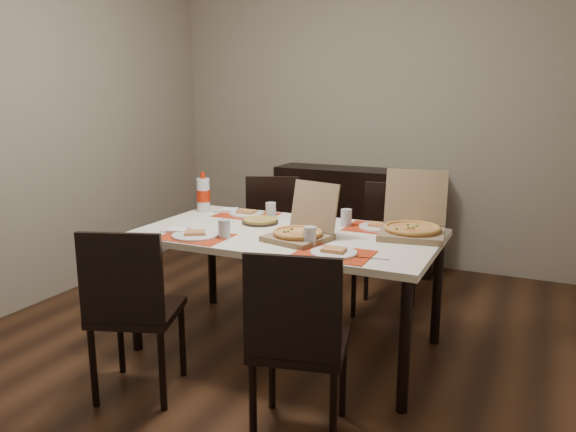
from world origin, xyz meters
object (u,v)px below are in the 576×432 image
object	(u,v)px
pizza_box_center	(301,231)
sideboard	(356,217)
chair_near_right	(297,339)
soda_bottle	(203,195)
chair_far_left	(271,231)
chair_far_right	(388,242)
dip_bowl	(307,226)
dining_table	(288,242)
chair_near_left	(132,306)

from	to	relation	value
pizza_box_center	sideboard	bearing A→B (deg)	98.83
chair_near_right	soda_bottle	world-z (taller)	soda_bottle
chair_far_left	pizza_box_center	size ratio (longest dim) A/B	2.21
chair_far_right	dip_bowl	world-z (taller)	chair_far_right
chair_near_right	chair_far_left	size ratio (longest dim) A/B	1.00
soda_bottle	chair_far_left	bearing A→B (deg)	63.05
chair_far_right	chair_far_left	bearing A→B (deg)	-175.84
sideboard	pizza_box_center	distance (m)	2.04
dining_table	dip_bowl	distance (m)	0.17
chair_far_left	soda_bottle	size ratio (longest dim) A/B	3.26
chair_near_right	soda_bottle	size ratio (longest dim) A/B	3.26
chair_far_right	dip_bowl	xyz separation A→B (m)	(-0.33, -0.76, 0.25)
sideboard	chair_near_right	bearing A→B (deg)	-77.20
chair_far_left	sideboard	bearing A→B (deg)	70.52
dip_bowl	pizza_box_center	bearing A→B (deg)	-73.81
dining_table	chair_near_left	bearing A→B (deg)	-117.68
dining_table	dip_bowl	xyz separation A→B (m)	(0.07, 0.13, 0.08)
sideboard	pizza_box_center	bearing A→B (deg)	-81.17
dip_bowl	chair_far_left	bearing A→B (deg)	130.74
chair_far_left	soda_bottle	world-z (taller)	soda_bottle
pizza_box_center	chair_near_right	bearing A→B (deg)	-67.48
chair_near_right	chair_far_right	world-z (taller)	same
sideboard	dip_bowl	xyz separation A→B (m)	(0.23, -1.72, 0.31)
chair_near_right	chair_far_left	xyz separation A→B (m)	(-0.99, 1.71, 0.00)
chair_near_left	chair_far_right	xyz separation A→B (m)	(0.86, 1.79, 0.00)
dining_table	chair_near_right	distance (m)	1.02
chair_near_left	chair_near_right	world-z (taller)	same
chair_near_left	soda_bottle	xyz separation A→B (m)	(-0.33, 1.19, 0.36)
chair_near_right	pizza_box_center	xyz separation A→B (m)	(-0.31, 0.76, 0.29)
chair_near_right	dip_bowl	distance (m)	1.12
dip_bowl	chair_near_right	bearing A→B (deg)	-69.05
dip_bowl	sideboard	bearing A→B (deg)	97.68
soda_bottle	chair_near_left	bearing A→B (deg)	-74.48
chair_far_right	dip_bowl	size ratio (longest dim) A/B	8.47
chair_far_right	soda_bottle	xyz separation A→B (m)	(-1.19, -0.60, 0.36)
chair_near_right	sideboard	bearing A→B (deg)	102.80
pizza_box_center	dining_table	bearing A→B (deg)	137.82
chair_far_left	chair_far_right	bearing A→B (deg)	4.16
sideboard	dining_table	bearing A→B (deg)	-84.91
soda_bottle	pizza_box_center	bearing A→B (deg)	-24.12
dip_bowl	soda_bottle	xyz separation A→B (m)	(-0.87, 0.16, 0.11)
chair_near_left	dip_bowl	world-z (taller)	chair_near_left
pizza_box_center	soda_bottle	world-z (taller)	pizza_box_center
chair_far_left	pizza_box_center	xyz separation A→B (m)	(0.67, -0.95, 0.29)
chair_near_right	soda_bottle	xyz separation A→B (m)	(-1.26, 1.18, 0.36)
dip_bowl	dining_table	bearing A→B (deg)	-117.13
chair_far_left	chair_far_right	world-z (taller)	same
chair_near_left	chair_far_left	distance (m)	1.72
soda_bottle	dip_bowl	bearing A→B (deg)	-10.52
chair_near_left	chair_far_right	world-z (taller)	same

